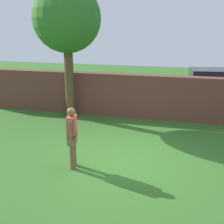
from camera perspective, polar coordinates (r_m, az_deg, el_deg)
name	(u,v)px	position (r m, az deg, el deg)	size (l,w,h in m)	color
ground_plane	(119,159)	(8.16, 1.47, -9.31)	(40.00, 40.00, 0.00)	#336623
brick_wall	(108,94)	(12.02, -0.81, 3.55)	(11.62, 0.50, 1.73)	brown
tree	(67,19)	(11.57, -8.90, 17.56)	(2.60, 2.60, 5.16)	brown
person	(72,135)	(7.46, -7.85, -4.50)	(0.30, 0.53, 1.62)	brown
car	(212,88)	(14.00, 19.11, 4.48)	(4.40, 2.37, 1.72)	black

